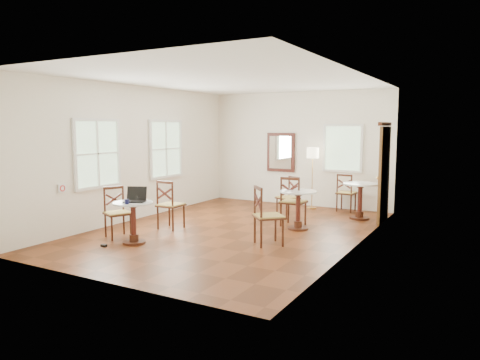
% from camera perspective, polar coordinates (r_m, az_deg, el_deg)
% --- Properties ---
extents(ground, '(7.00, 7.00, 0.00)m').
position_cam_1_polar(ground, '(9.22, -0.92, -6.38)').
color(ground, '#5E2A10').
rests_on(ground, ground).
extents(room_shell, '(5.02, 7.02, 3.01)m').
position_cam_1_polar(room_shell, '(9.25, -0.41, 5.49)').
color(room_shell, white).
rests_on(room_shell, ground).
extents(cafe_table_near, '(0.71, 0.71, 0.76)m').
position_cam_1_polar(cafe_table_near, '(8.34, -13.30, -4.67)').
color(cafe_table_near, '#411E10').
rests_on(cafe_table_near, ground).
extents(cafe_table_mid, '(0.75, 0.75, 0.80)m').
position_cam_1_polar(cafe_table_mid, '(9.30, 7.34, -3.22)').
color(cafe_table_mid, '#411E10').
rests_on(cafe_table_mid, ground).
extents(cafe_table_back, '(0.78, 0.78, 0.82)m').
position_cam_1_polar(cafe_table_back, '(10.61, 14.92, -2.07)').
color(cafe_table_back, '#411E10').
rests_on(cafe_table_back, ground).
extents(chair_near_a, '(0.47, 0.47, 1.01)m').
position_cam_1_polar(chair_near_a, '(9.38, -8.84, -3.09)').
color(chair_near_a, '#411E10').
rests_on(chair_near_a, ground).
extents(chair_near_b, '(0.59, 0.59, 0.96)m').
position_cam_1_polar(chair_near_b, '(8.88, -15.25, -3.97)').
color(chair_near_b, '#411E10').
rests_on(chair_near_b, ground).
extents(chair_mid_a, '(0.49, 0.49, 1.05)m').
position_cam_1_polar(chair_mid_a, '(9.59, 6.69, -2.71)').
color(chair_mid_a, '#411E10').
rests_on(chair_mid_a, ground).
extents(chair_mid_b, '(0.68, 0.68, 1.05)m').
position_cam_1_polar(chair_mid_b, '(8.04, 3.45, -4.53)').
color(chair_mid_b, '#411E10').
rests_on(chair_mid_b, ground).
extents(chair_back_a, '(0.45, 0.45, 0.94)m').
position_cam_1_polar(chair_back_a, '(11.49, 13.24, -1.55)').
color(chair_back_a, '#411E10').
rests_on(chair_back_a, ground).
extents(chair_back_b, '(0.59, 0.59, 0.94)m').
position_cam_1_polar(chair_back_b, '(10.51, 6.17, -2.17)').
color(chair_back_b, '#411E10').
rests_on(chair_back_b, ground).
extents(floor_lamp, '(0.30, 0.30, 1.57)m').
position_cam_1_polar(floor_lamp, '(11.64, 9.15, 2.89)').
color(floor_lamp, '#BF8C3F').
rests_on(floor_lamp, ground).
extents(laptop, '(0.45, 0.42, 0.26)m').
position_cam_1_polar(laptop, '(8.34, -13.05, -2.22)').
color(laptop, black).
rests_on(laptop, cafe_table_near).
extents(mouse, '(0.10, 0.08, 0.03)m').
position_cam_1_polar(mouse, '(8.23, -13.56, -2.69)').
color(mouse, black).
rests_on(mouse, cafe_table_near).
extents(navy_mug, '(0.11, 0.07, 0.09)m').
position_cam_1_polar(navy_mug, '(8.10, -14.10, -2.66)').
color(navy_mug, '#101136').
rests_on(navy_mug, cafe_table_near).
extents(water_glass, '(0.06, 0.06, 0.11)m').
position_cam_1_polar(water_glass, '(8.29, -12.84, -2.34)').
color(water_glass, white).
rests_on(water_glass, cafe_table_near).
extents(power_adapter, '(0.10, 0.06, 0.04)m').
position_cam_1_polar(power_adapter, '(8.35, -16.82, -7.92)').
color(power_adapter, black).
rests_on(power_adapter, ground).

